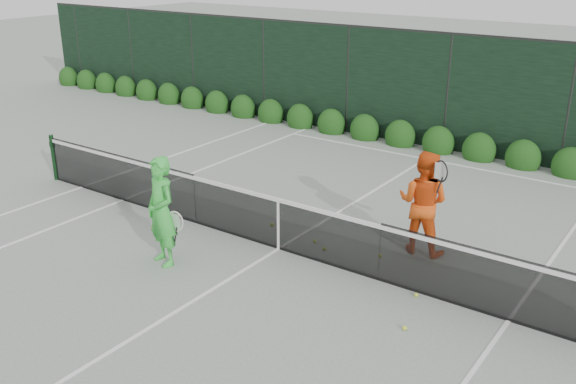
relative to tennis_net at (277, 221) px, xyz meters
The scene contains 8 objects.
ground 0.53m from the tennis_net, ahead, with size 80.00×80.00×0.00m, color gray.
tennis_net is the anchor object (origin of this frame).
player_woman 2.04m from the tennis_net, 128.99° to the right, with size 0.79×0.64×1.89m.
player_man 2.56m from the tennis_net, 33.26° to the left, with size 0.97×0.76×1.86m.
court_lines 0.53m from the tennis_net, ahead, with size 11.03×23.83×0.01m.
windscreen_fence 2.88m from the tennis_net, 89.49° to the right, with size 32.00×21.07×3.06m.
hedge_row 7.16m from the tennis_net, 89.80° to the left, with size 31.66×0.65×0.94m.
tennis_balls 0.93m from the tennis_net, ahead, with size 5.50×1.90×0.07m.
Camera 1 is at (6.12, -8.37, 5.06)m, focal length 40.00 mm.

